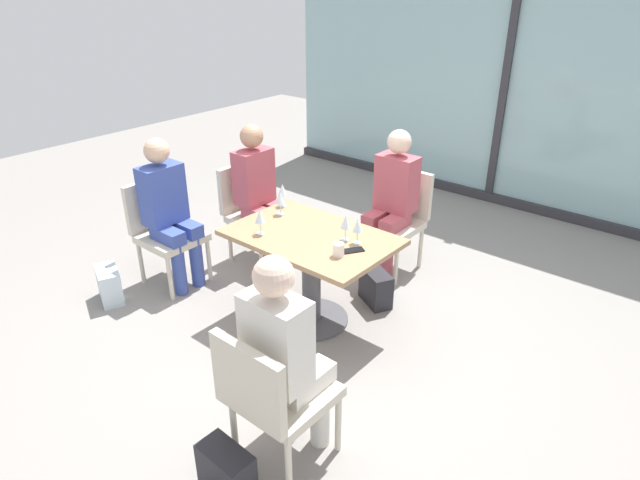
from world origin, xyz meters
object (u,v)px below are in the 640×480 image
person_side_end (169,207)px  wine_glass_0 (346,222)px  wine_glass_3 (358,226)px  handbag_1 (227,472)px  person_front_right (285,351)px  wine_glass_1 (260,217)px  dining_table_main (311,260)px  person_far_left (259,189)px  chair_far_left (252,207)px  person_near_window (392,196)px  coffee_cup (338,250)px  chair_near_window (397,214)px  wine_glass_2 (280,198)px  handbag_2 (376,287)px  wine_glass_4 (283,190)px  cell_phone_on_table (353,250)px  chair_side_end (164,226)px  chair_front_right (272,393)px  handbag_0 (109,285)px

person_side_end → wine_glass_0: bearing=14.9°
wine_glass_3 → handbag_1: wine_glass_3 is taller
person_front_right → wine_glass_1: size_ratio=6.81×
dining_table_main → person_far_left: (-0.99, 0.46, 0.18)m
wine_glass_0 → handbag_1: wine_glass_0 is taller
chair_far_left → person_near_window: bearing=28.5°
person_side_end → coffee_cup: person_side_end is taller
person_near_window → wine_glass_1: person_near_window is taller
chair_near_window → wine_glass_3: (0.33, -1.06, 0.37)m
dining_table_main → wine_glass_2: wine_glass_2 is taller
person_near_window → wine_glass_0: (0.23, -0.96, 0.16)m
wine_glass_1 → handbag_2: wine_glass_1 is taller
wine_glass_4 → handbag_1: (1.19, -1.70, -0.72)m
cell_phone_on_table → wine_glass_0: bearing=177.6°
wine_glass_0 → wine_glass_1: 0.61m
chair_side_end → person_far_left: 0.87m
person_near_window → wine_glass_3: 1.02m
wine_glass_2 → wine_glass_4: size_ratio=1.00×
person_side_end → chair_far_left: bearing=78.3°
chair_front_right → handbag_0: (-2.17, 0.34, -0.36)m
wine_glass_1 → wine_glass_4: size_ratio=1.00×
wine_glass_0 → coffee_cup: (0.11, -0.22, -0.09)m
person_front_right → handbag_2: person_front_right is taller
chair_front_right → wine_glass_4: 1.93m
chair_side_end → person_far_left: (0.38, 0.76, 0.20)m
dining_table_main → chair_far_left: bearing=157.5°
person_far_left → person_side_end: bearing=-109.3°
chair_side_end → person_far_left: bearing=63.7°
person_near_window → chair_side_end: bearing=-135.2°
chair_front_right → person_far_left: (-1.72, 1.62, 0.20)m
person_side_end → handbag_1: 2.31m
chair_near_window → wine_glass_4: (-0.52, -0.90, 0.37)m
wine_glass_3 → chair_near_window: bearing=107.3°
dining_table_main → chair_near_window: 1.16m
coffee_cup → handbag_1: 1.50m
chair_near_window → handbag_1: bearing=-75.6°
person_far_left → wine_glass_0: (1.22, -0.36, 0.16)m
person_far_left → wine_glass_3: 1.37m
person_far_left → wine_glass_2: size_ratio=6.81×
person_front_right → wine_glass_4: (-1.25, 1.31, 0.16)m
dining_table_main → person_side_end: person_side_end is taller
chair_side_end → handbag_2: bearing=27.3°
dining_table_main → handbag_2: 0.69m
handbag_0 → person_side_end: bearing=92.8°
coffee_cup → handbag_2: (-0.11, 0.64, -0.64)m
person_side_end → wine_glass_0: 1.55m
dining_table_main → cell_phone_on_table: cell_phone_on_table is taller
coffee_cup → handbag_0: 2.02m
handbag_1 → chair_far_left: bearing=135.0°
person_front_right → handbag_0: size_ratio=4.20×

